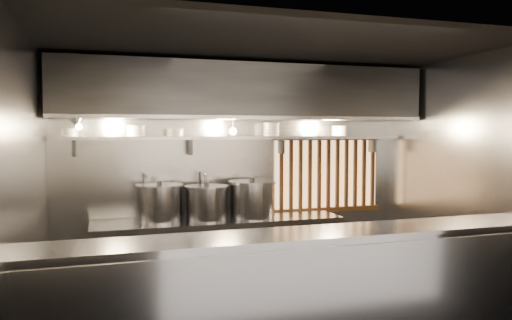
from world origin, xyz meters
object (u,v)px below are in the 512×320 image
heat_lamp (76,121)px  stock_pot_mid (252,199)px  stock_pot_left (159,203)px  pendant_bulb (233,131)px  stock_pot_right (207,203)px

heat_lamp → stock_pot_mid: (2.01, 0.26, -0.94)m
stock_pot_left → pendant_bulb: bearing=2.0°
stock_pot_left → stock_pot_mid: 1.12m
pendant_bulb → stock_pot_right: (-0.35, -0.09, -0.85)m
pendant_bulb → stock_pot_mid: size_ratio=0.26×
pendant_bulb → stock_pot_mid: (0.22, -0.09, -0.83)m
stock_pot_mid → stock_pot_right: (-0.57, -0.00, -0.02)m
pendant_bulb → stock_pot_right: 0.93m
stock_pot_left → stock_pot_right: size_ratio=0.89×
stock_pot_left → stock_pot_mid: (1.12, -0.06, 0.01)m
stock_pot_left → stock_pot_mid: bearing=-3.0°
heat_lamp → stock_pot_right: size_ratio=0.56×
stock_pot_mid → stock_pot_left: bearing=177.0°
pendant_bulb → stock_pot_left: bearing=-178.0°
heat_lamp → stock_pot_left: bearing=19.6°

